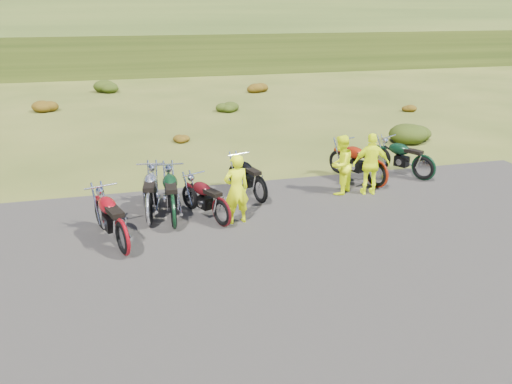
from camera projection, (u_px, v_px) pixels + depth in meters
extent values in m
plane|color=#3B4717|center=(244.00, 246.00, 10.98)|extent=(300.00, 300.00, 0.00)
cube|color=black|center=(269.00, 294.00, 9.17)|extent=(20.00, 12.00, 0.04)
cube|color=#2E4115|center=(131.00, 28.00, 110.63)|extent=(300.00, 90.00, 9.17)
cylinder|color=black|center=(323.00, 0.00, 58.34)|extent=(0.70, 0.70, 2.20)
ellipsoid|color=#63370C|center=(44.00, 104.00, 24.44)|extent=(1.30, 1.30, 0.77)
ellipsoid|color=#23370D|center=(107.00, 85.00, 29.89)|extent=(1.56, 1.56, 0.92)
ellipsoid|color=#63370C|center=(179.00, 137.00, 19.14)|extent=(0.77, 0.77, 0.45)
ellipsoid|color=#23370D|center=(226.00, 105.00, 24.59)|extent=(1.03, 1.03, 0.61)
ellipsoid|color=#63370C|center=(256.00, 86.00, 30.05)|extent=(1.30, 1.30, 0.77)
ellipsoid|color=#23370D|center=(412.00, 130.00, 19.19)|extent=(1.56, 1.56, 0.92)
ellipsoid|color=#63370C|center=(407.00, 107.00, 24.75)|extent=(0.77, 0.77, 0.45)
imported|color=#E9FD0D|center=(236.00, 190.00, 11.82)|extent=(0.68, 0.50, 1.71)
imported|color=#E9FD0D|center=(340.00, 166.00, 13.70)|extent=(1.02, 1.00, 1.66)
imported|color=#E9FD0D|center=(371.00, 165.00, 13.65)|extent=(1.07, 0.61, 1.72)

